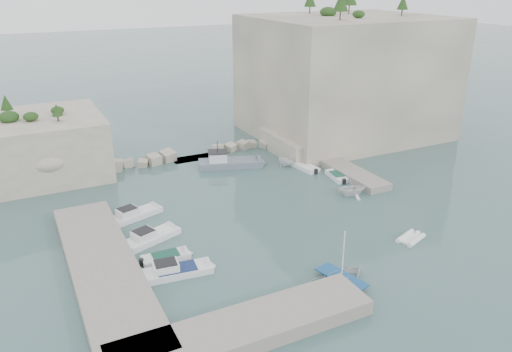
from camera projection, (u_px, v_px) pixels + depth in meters
name	position (u px, v px, depth m)	size (l,w,h in m)	color
ground	(284.00, 226.00, 47.70)	(400.00, 400.00, 0.00)	#426463
cliff_east	(344.00, 77.00, 73.16)	(26.00, 22.00, 17.00)	beige
cliff_terrace	(302.00, 143.00, 67.57)	(8.00, 10.00, 2.50)	beige
outcrop_west	(33.00, 147.00, 58.87)	(16.00, 14.00, 7.00)	beige
quay_west	(104.00, 269.00, 39.62)	(5.00, 24.00, 1.10)	#9E9689
quay_south	(246.00, 329.00, 32.98)	(18.00, 4.00, 1.10)	#9E9689
ledge_east	(339.00, 167.00, 61.45)	(3.00, 16.00, 0.80)	#9E9689
breakwater	(195.00, 153.00, 65.29)	(28.00, 3.00, 1.40)	beige
motorboat_a	(136.00, 217.00, 49.39)	(5.95, 1.77, 1.40)	white
motorboat_c	(166.00, 260.00, 41.93)	(4.34, 1.58, 0.70)	silver
motorboat_d	(177.00, 274.00, 39.95)	(6.23, 1.85, 1.40)	white
motorboat_b	(152.00, 240.00, 45.14)	(5.84, 1.91, 1.40)	white
rowboat	(341.00, 282.00, 38.90)	(3.34, 4.68, 0.97)	silver
inflatable_dinghy	(410.00, 240.00, 45.16)	(2.94, 1.42, 0.44)	white
tender_east_a	(351.00, 195.00, 54.45)	(3.10, 3.60, 1.90)	white
tender_east_b	(336.00, 178.00, 58.92)	(3.92, 1.34, 0.70)	white
tender_east_c	(303.00, 168.00, 62.00)	(4.97, 1.60, 0.70)	white
tender_east_d	(293.00, 165.00, 63.07)	(1.51, 4.02, 1.55)	white
work_boat	(231.00, 166.00, 62.60)	(8.69, 2.57, 2.20)	slate
rowboat_mast	(343.00, 254.00, 37.94)	(0.10, 0.10, 4.20)	white
vegetation	(312.00, 10.00, 68.67)	(53.48, 13.88, 13.40)	#1E4219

